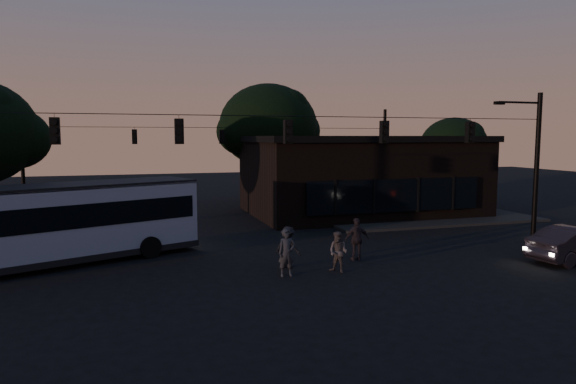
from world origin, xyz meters
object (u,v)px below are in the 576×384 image
object	(u,v)px
pedestrian_b	(338,252)
pedestrian_d	(288,247)
bus	(55,220)
pedestrian_c	(357,239)
building	(360,175)
pedestrian_a	(287,253)

from	to	relation	value
pedestrian_b	pedestrian_d	size ratio (longest dim) A/B	0.96
bus	pedestrian_d	xyz separation A→B (m)	(9.12, -3.28, -1.04)
pedestrian_c	building	bearing A→B (deg)	-110.72
bus	pedestrian_c	world-z (taller)	bus
bus	pedestrian_b	world-z (taller)	bus
pedestrian_a	pedestrian_d	xyz separation A→B (m)	(0.43, 1.23, -0.07)
building	pedestrian_a	bearing A→B (deg)	-124.38
building	bus	world-z (taller)	building
pedestrian_b	building	bearing A→B (deg)	114.30
pedestrian_b	bus	bearing A→B (deg)	-150.52
pedestrian_a	pedestrian_b	world-z (taller)	pedestrian_a
bus	pedestrian_d	distance (m)	9.74
pedestrian_a	building	bearing A→B (deg)	57.18
pedestrian_b	pedestrian_a	bearing A→B (deg)	-129.07
building	pedestrian_c	size ratio (longest dim) A/B	8.31
pedestrian_a	pedestrian_c	distance (m)	3.97
pedestrian_a	pedestrian_b	size ratio (longest dim) A/B	1.12
pedestrian_c	pedestrian_d	size ratio (longest dim) A/B	1.09
pedestrian_d	building	bearing A→B (deg)	-81.41
pedestrian_d	pedestrian_c	bearing A→B (deg)	-130.20
bus	pedestrian_a	world-z (taller)	bus
pedestrian_c	bus	bearing A→B (deg)	-8.59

